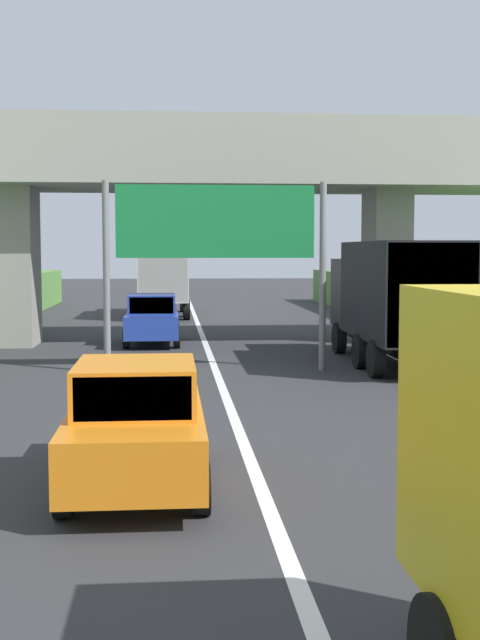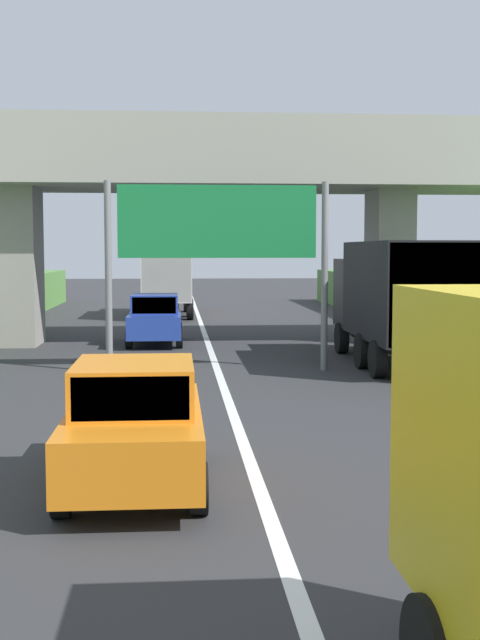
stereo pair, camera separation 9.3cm
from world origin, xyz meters
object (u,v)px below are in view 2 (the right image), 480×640
car_blue (155,319)px  car_orange (135,425)px  overhead_highway_sign (217,233)px  truck_black (397,296)px  truck_red (167,277)px

car_blue → car_orange: size_ratio=1.00×
overhead_highway_sign → car_orange: bearing=-98.7°
car_orange → truck_black: bearing=60.1°
truck_red → car_blue: truck_red is taller
truck_black → car_orange: truck_black is taller
overhead_highway_sign → car_orange: 11.31m
car_blue → car_orange: (0.15, -17.44, 0.00)m
truck_black → car_blue: 9.04m
overhead_highway_sign → car_blue: overhead_highway_sign is taller
truck_red → overhead_highway_sign: bearing=-85.4°
overhead_highway_sign → truck_red: size_ratio=0.81×
truck_black → car_orange: 13.44m
overhead_highway_sign → truck_black: (5.02, 0.78, -1.73)m
car_orange → car_blue: bearing=90.5°
truck_red → car_blue: size_ratio=1.78×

